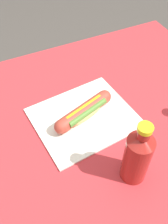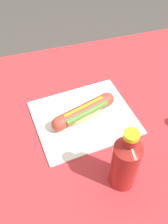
% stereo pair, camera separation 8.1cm
% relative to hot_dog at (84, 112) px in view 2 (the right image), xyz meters
% --- Properties ---
extents(ground_plane, '(6.00, 6.00, 0.00)m').
position_rel_hot_dog_xyz_m(ground_plane, '(0.04, 0.05, -0.76)').
color(ground_plane, '#47423D').
rests_on(ground_plane, ground).
extents(dining_table, '(1.22, 0.90, 0.73)m').
position_rel_hot_dog_xyz_m(dining_table, '(0.04, 0.05, -0.16)').
color(dining_table, brown).
rests_on(dining_table, ground).
extents(paper_wrapper, '(0.33, 0.29, 0.01)m').
position_rel_hot_dog_xyz_m(paper_wrapper, '(0.00, -0.00, -0.03)').
color(paper_wrapper, silver).
rests_on(paper_wrapper, dining_table).
extents(hot_dog, '(0.22, 0.10, 0.05)m').
position_rel_hot_dog_xyz_m(hot_dog, '(0.00, 0.00, 0.00)').
color(hot_dog, '#DBB26B').
rests_on(hot_dog, paper_wrapper).
extents(soda_bottle, '(0.07, 0.07, 0.21)m').
position_rel_hot_dog_xyz_m(soda_bottle, '(-0.03, 0.23, 0.06)').
color(soda_bottle, maroon).
rests_on(soda_bottle, dining_table).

